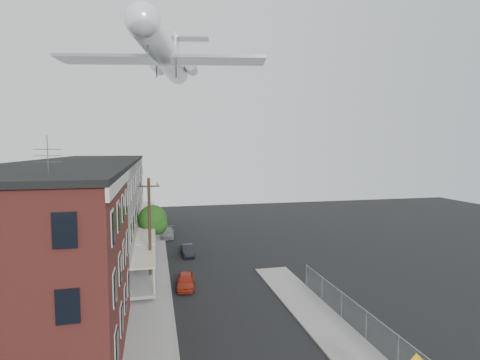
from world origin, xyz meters
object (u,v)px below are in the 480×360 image
object	(u,v)px
utility_pole	(150,229)
airplane	(166,55)
car_far	(168,233)
car_near	(186,281)
street_tree	(154,221)
car_mid	(188,250)

from	to	relation	value
utility_pole	airplane	size ratio (longest dim) A/B	0.37
airplane	car_far	bearing A→B (deg)	89.28
car_near	car_far	bearing A→B (deg)	98.20
utility_pole	car_near	bearing A→B (deg)	-34.92
street_tree	airplane	world-z (taller)	airplane
car_near	car_mid	bearing A→B (deg)	89.60
car_near	car_mid	distance (m)	9.40
car_near	street_tree	bearing A→B (deg)	107.43
car_far	airplane	world-z (taller)	airplane
car_mid	car_far	size ratio (longest dim) A/B	0.83
car_far	airplane	distance (m)	21.79
street_tree	utility_pole	bearing A→B (deg)	-91.89
utility_pole	airplane	bearing A→B (deg)	79.07
car_mid	car_far	world-z (taller)	car_far
utility_pole	car_mid	size ratio (longest dim) A/B	2.63
utility_pole	car_near	distance (m)	5.33
street_tree	car_far	size ratio (longest dim) A/B	1.26
utility_pole	car_mid	bearing A→B (deg)	62.78
street_tree	car_near	distance (m)	12.48
utility_pole	car_far	size ratio (longest dim) A/B	2.19
utility_pole	street_tree	distance (m)	10.00
car_far	airplane	bearing A→B (deg)	-86.62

